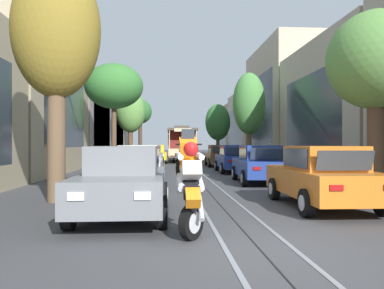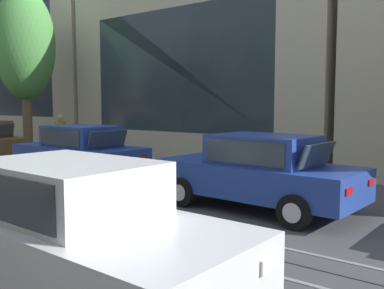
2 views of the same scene
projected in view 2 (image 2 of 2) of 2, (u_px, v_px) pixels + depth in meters
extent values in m
cube|color=#BCAD93|center=(216.00, 65.00, 18.27)|extent=(5.53, 11.57, 7.68)
cube|color=#2D3842|center=(174.00, 70.00, 16.16)|extent=(0.04, 8.31, 4.61)
cube|color=#BCAD93|center=(52.00, 52.00, 25.51)|extent=(5.77, 11.57, 10.43)
cube|color=#2D3842|center=(6.00, 57.00, 23.32)|extent=(0.04, 8.31, 6.26)
cube|color=silver|center=(75.00, 243.00, 4.92)|extent=(1.85, 4.32, 0.66)
cube|color=silver|center=(66.00, 187.00, 4.96)|extent=(1.50, 2.08, 0.60)
cube|color=#2D3842|center=(115.00, 199.00, 4.44)|extent=(1.33, 0.24, 0.47)
cube|color=#2D3842|center=(12.00, 178.00, 5.69)|extent=(1.30, 0.21, 0.45)
cube|color=#2D3842|center=(115.00, 178.00, 5.54)|extent=(0.05, 1.81, 0.47)
cube|color=#2D3842|center=(3.00, 198.00, 4.38)|extent=(0.05, 1.81, 0.47)
cube|color=white|center=(268.00, 264.00, 4.01)|extent=(0.28, 0.04, 0.14)
cube|color=#B21414|center=(19.00, 200.00, 6.69)|extent=(0.28, 0.04, 0.12)
cylinder|color=black|center=(216.00, 276.00, 4.81)|extent=(0.21, 0.64, 0.64)
cylinder|color=silver|center=(221.00, 273.00, 4.90)|extent=(0.02, 0.35, 0.35)
cylinder|color=black|center=(70.00, 232.00, 6.47)|extent=(0.21, 0.64, 0.64)
cylinder|color=silver|center=(76.00, 230.00, 6.55)|extent=(0.02, 0.35, 0.35)
cube|color=#233D93|center=(257.00, 178.00, 9.16)|extent=(1.99, 4.37, 0.66)
cube|color=#233D93|center=(263.00, 149.00, 9.00)|extent=(1.56, 2.13, 0.60)
cube|color=#2D3842|center=(230.00, 148.00, 9.54)|extent=(1.34, 0.28, 0.47)
cube|color=#2D3842|center=(317.00, 155.00, 8.24)|extent=(1.30, 0.25, 0.45)
cube|color=#2D3842|center=(243.00, 152.00, 8.43)|extent=(0.11, 1.81, 0.47)
cube|color=#2D3842|center=(281.00, 147.00, 9.57)|extent=(0.11, 1.81, 0.47)
cube|color=white|center=(165.00, 167.00, 10.12)|extent=(0.28, 0.05, 0.14)
cube|color=#B21414|center=(349.00, 191.00, 7.33)|extent=(0.28, 0.05, 0.12)
cube|color=white|center=(196.00, 162.00, 10.97)|extent=(0.28, 0.05, 0.14)
cube|color=#B21414|center=(371.00, 182.00, 8.17)|extent=(0.28, 0.05, 0.12)
cylinder|color=black|center=(182.00, 192.00, 9.38)|extent=(0.23, 0.65, 0.64)
cylinder|color=silver|center=(179.00, 193.00, 9.30)|extent=(0.04, 0.35, 0.35)
cylinder|color=black|center=(230.00, 181.00, 10.72)|extent=(0.23, 0.65, 0.64)
cylinder|color=silver|center=(232.00, 180.00, 10.80)|extent=(0.04, 0.35, 0.35)
cylinder|color=black|center=(294.00, 212.00, 7.66)|extent=(0.23, 0.65, 0.64)
cylinder|color=silver|center=(292.00, 213.00, 7.58)|extent=(0.04, 0.35, 0.35)
cylinder|color=black|center=(334.00, 196.00, 8.99)|extent=(0.23, 0.65, 0.64)
cylinder|color=silver|center=(336.00, 195.00, 9.08)|extent=(0.04, 0.35, 0.35)
cube|color=#233D93|center=(79.00, 157.00, 12.87)|extent=(1.86, 4.32, 0.66)
cube|color=#233D93|center=(81.00, 136.00, 12.72)|extent=(1.50, 2.08, 0.60)
cube|color=#2D3842|center=(64.00, 135.00, 13.24)|extent=(1.33, 0.24, 0.47)
cube|color=#2D3842|center=(108.00, 139.00, 11.98)|extent=(1.30, 0.22, 0.45)
cube|color=#2D3842|center=(59.00, 137.00, 12.14)|extent=(0.06, 1.81, 0.47)
cube|color=#2D3842|center=(101.00, 134.00, 13.30)|extent=(0.06, 1.81, 0.47)
cube|color=white|center=(22.00, 150.00, 13.77)|extent=(0.28, 0.04, 0.14)
cube|color=#B21414|center=(112.00, 162.00, 11.08)|extent=(0.28, 0.04, 0.12)
cube|color=white|center=(53.00, 147.00, 14.64)|extent=(0.28, 0.04, 0.14)
cube|color=#B21414|center=(144.00, 157.00, 11.95)|extent=(0.28, 0.04, 0.12)
cylinder|color=black|center=(27.00, 167.00, 13.05)|extent=(0.21, 0.64, 0.64)
cylinder|color=silver|center=(24.00, 167.00, 12.96)|extent=(0.02, 0.35, 0.35)
cylinder|color=black|center=(76.00, 161.00, 14.42)|extent=(0.21, 0.64, 0.64)
cylinder|color=silver|center=(79.00, 161.00, 14.50)|extent=(0.02, 0.35, 0.35)
cylinder|color=black|center=(82.00, 176.00, 11.39)|extent=(0.21, 0.64, 0.64)
cylinder|color=silver|center=(79.00, 177.00, 11.30)|extent=(0.02, 0.35, 0.35)
cylinder|color=black|center=(132.00, 169.00, 12.75)|extent=(0.21, 0.64, 0.64)
cylinder|color=silver|center=(134.00, 168.00, 12.84)|extent=(0.02, 0.35, 0.35)
cube|color=#2D3842|center=(0.00, 128.00, 16.95)|extent=(0.05, 1.81, 0.47)
cube|color=#B21414|center=(24.00, 145.00, 15.60)|extent=(0.28, 0.04, 0.12)
cylinder|color=black|center=(20.00, 154.00, 16.40)|extent=(0.21, 0.64, 0.64)
cylinder|color=silver|center=(23.00, 154.00, 16.49)|extent=(0.02, 0.35, 0.35)
cylinder|color=brown|center=(27.00, 114.00, 18.48)|extent=(0.39, 0.39, 3.53)
ellipsoid|color=#4C8E42|center=(25.00, 44.00, 18.20)|extent=(2.44, 2.58, 4.65)
cylinder|color=#282D38|center=(59.00, 143.00, 19.88)|extent=(0.14, 0.14, 0.87)
cylinder|color=#282D38|center=(63.00, 142.00, 20.03)|extent=(0.14, 0.14, 0.87)
cube|color=#B29933|center=(60.00, 126.00, 19.88)|extent=(0.39, 0.42, 0.62)
cylinder|color=#B29933|center=(56.00, 127.00, 19.71)|extent=(0.09, 0.09, 0.56)
cylinder|color=#B29933|center=(65.00, 127.00, 20.07)|extent=(0.09, 0.09, 0.56)
sphere|color=beige|center=(60.00, 117.00, 19.84)|extent=(0.22, 0.22, 0.22)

